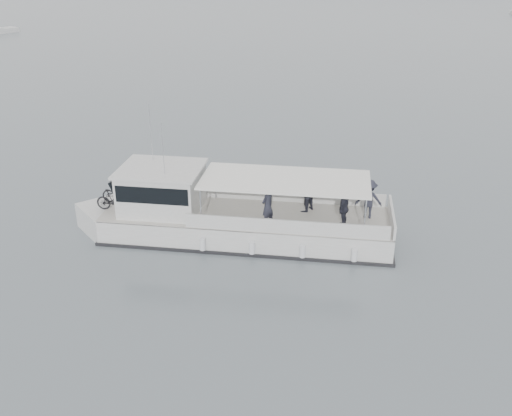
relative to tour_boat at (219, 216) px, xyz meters
The scene contains 2 objects.
ground 7.12m from the tour_boat, 23.74° to the right, with size 1400.00×1400.00×0.00m, color slate.
tour_boat is the anchor object (origin of this frame).
Camera 1 is at (7.19, -15.89, 11.95)m, focal length 40.00 mm.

